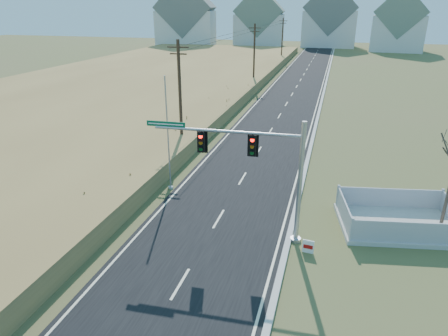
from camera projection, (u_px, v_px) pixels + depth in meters
ground at (195, 259)px, 19.39m from camera, size 260.00×260.00×0.00m
road at (299, 82)px, 63.95m from camera, size 8.00×180.00×0.06m
curb at (326, 83)px, 62.89m from camera, size 0.30×180.00×0.18m
reed_marsh at (134, 82)px, 60.80m from camera, size 38.00×110.00×1.30m
utility_pole_near at (180, 94)px, 32.61m from camera, size 1.80×0.26×9.00m
utility_pole_mid at (254, 54)px, 59.36m from camera, size 1.80×0.26×9.00m
utility_pole_far at (282, 39)px, 86.10m from camera, size 1.80×0.26×9.00m
condo_nw at (186, 19)px, 115.11m from camera, size 17.69×13.38×19.05m
condo_nnw at (259, 22)px, 117.54m from camera, size 14.93×11.17×17.03m
condo_n at (330, 20)px, 115.85m from camera, size 15.27×10.20×18.54m
condo_ne at (399, 24)px, 104.51m from camera, size 14.12×10.51×16.52m
traffic_signal_mast at (263, 167)px, 19.74m from camera, size 8.12×0.74×6.46m
fence_enclosure at (398, 223)px, 22.10m from camera, size 6.93×5.34×1.43m
open_sign at (308, 247)px, 19.72m from camera, size 0.57×0.11×0.71m
flagpole at (168, 146)px, 25.74m from camera, size 0.34×0.34×7.53m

